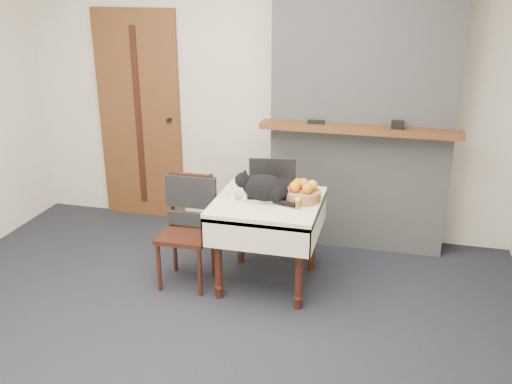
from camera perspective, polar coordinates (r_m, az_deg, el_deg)
ground at (r=3.88m, az=-6.74°, el=-14.83°), size 4.50×4.50×0.00m
room_shell at (r=3.64m, az=-5.27°, el=12.96°), size 4.52×4.01×2.61m
door at (r=5.60m, az=-11.55°, el=7.36°), size 0.82×0.10×2.00m
chimney at (r=4.88m, az=10.63°, el=9.08°), size 1.62×0.48×2.60m
side_table at (r=4.27m, az=1.18°, el=-2.19°), size 0.78×0.78×0.70m
laptop at (r=4.31m, az=1.59°, el=0.59°), size 0.41×0.36×0.27m
cat at (r=4.17m, az=0.90°, el=0.36°), size 0.48×0.20×0.23m
cream_jar at (r=4.23m, az=-2.33°, el=-0.31°), size 0.06×0.06×0.07m
pill_bottle at (r=4.06m, az=4.20°, el=-1.14°), size 0.04×0.04×0.08m
fruit_basket at (r=4.21m, az=4.69°, el=-0.04°), size 0.27×0.27×0.15m
desk_clutter at (r=4.25m, az=3.39°, el=-0.65°), size 0.14×0.06×0.01m
chair at (r=4.40m, az=-6.73°, el=-2.18°), size 0.40×0.38×0.86m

